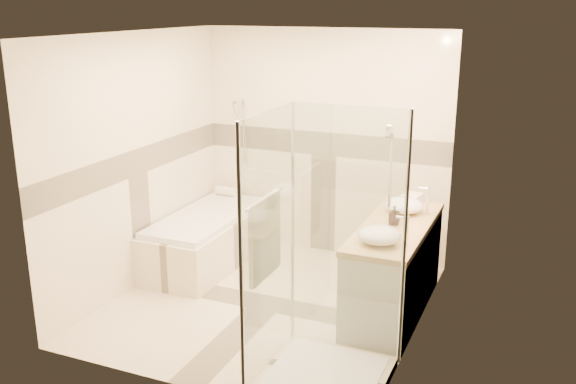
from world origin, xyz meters
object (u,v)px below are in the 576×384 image
at_px(shower_enclosure, 314,315).
at_px(vanity, 394,269).
at_px(vessel_sink_far, 379,235).
at_px(amenity_bottle_a, 394,215).
at_px(amenity_bottle_b, 394,218).
at_px(vessel_sink_near, 404,205).
at_px(bathtub, 207,236).

bearing_deg(shower_enclosure, vanity, 77.03).
relative_size(shower_enclosure, vessel_sink_far, 5.76).
bearing_deg(amenity_bottle_a, amenity_bottle_b, -90.00).
distance_m(amenity_bottle_a, amenity_bottle_b, 0.02).
bearing_deg(vessel_sink_near, amenity_bottle_b, -90.00).
distance_m(vanity, vessel_sink_near, 0.62).
relative_size(bathtub, vessel_sink_near, 4.70).
bearing_deg(amenity_bottle_b, shower_enclosure, -102.12).
relative_size(shower_enclosure, amenity_bottle_a, 11.75).
height_order(vanity, vessel_sink_far, vessel_sink_far).
xyz_separation_m(shower_enclosure, vessel_sink_near, (0.27, 1.65, 0.42)).
bearing_deg(amenity_bottle_b, amenity_bottle_a, 90.00).
xyz_separation_m(vessel_sink_near, amenity_bottle_a, (0.00, -0.37, 0.01)).
height_order(bathtub, vessel_sink_far, vessel_sink_far).
bearing_deg(amenity_bottle_b, bathtub, 170.66).
distance_m(vanity, vessel_sink_far, 0.70).
bearing_deg(bathtub, shower_enclosure, -41.10).
distance_m(vanity, shower_enclosure, 1.31).
height_order(bathtub, vessel_sink_near, vessel_sink_near).
xyz_separation_m(vanity, vessel_sink_near, (-0.02, 0.37, 0.50)).
relative_size(amenity_bottle_a, amenity_bottle_b, 1.31).
bearing_deg(amenity_bottle_a, vanity, -9.00).
bearing_deg(amenity_bottle_a, bathtub, 170.75).
bearing_deg(bathtub, vessel_sink_far, -21.65).
bearing_deg(shower_enclosure, bathtub, 138.90).
distance_m(vessel_sink_near, vessel_sink_far, 0.87).
distance_m(shower_enclosure, vessel_sink_near, 1.72).
bearing_deg(vanity, amenity_bottle_a, 171.00).
distance_m(vessel_sink_near, amenity_bottle_a, 0.37).
xyz_separation_m(vanity, amenity_bottle_a, (-0.02, 0.00, 0.51)).
xyz_separation_m(vessel_sink_far, amenity_bottle_b, (0.00, 0.50, -0.00)).
xyz_separation_m(shower_enclosure, vessel_sink_far, (0.27, 0.77, 0.42)).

